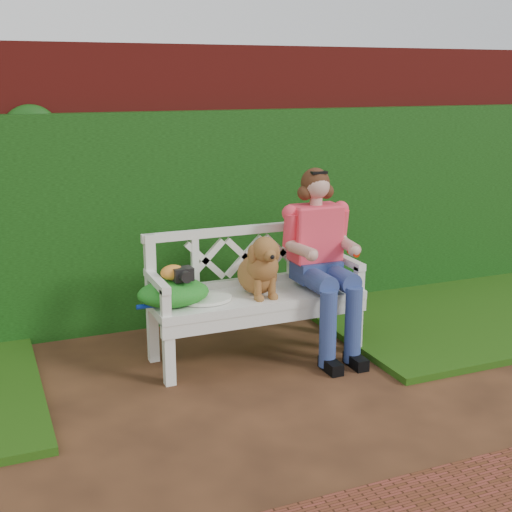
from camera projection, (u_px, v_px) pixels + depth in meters
name	position (u px, v px, depth m)	size (l,w,h in m)	color
ground	(244.00, 410.00, 4.14)	(60.00, 60.00, 0.00)	#311D12
brick_wall	(157.00, 185.00, 5.56)	(10.00, 0.30, 2.20)	maroon
ivy_hedge	(165.00, 221.00, 5.43)	(10.00, 0.18, 1.70)	#1B5B17
grass_right	(466.00, 310.00, 5.83)	(2.60, 2.00, 0.05)	#15400C
garden_bench	(256.00, 325.00, 4.88)	(1.58, 0.60, 0.48)	white
seated_woman	(317.00, 265.00, 4.93)	(0.54, 0.72, 1.28)	#E32457
dog	(259.00, 264.00, 4.73)	(0.29, 0.40, 0.44)	#A05C3D
tennis_racket	(201.00, 299.00, 4.63)	(0.69, 0.29, 0.03)	white
green_bag	(173.00, 292.00, 4.56)	(0.48, 0.37, 0.16)	#1D7027
camera_item	(182.00, 274.00, 4.53)	(0.13, 0.10, 0.09)	black
baseball_glove	(173.00, 272.00, 4.54)	(0.16, 0.12, 0.10)	orange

